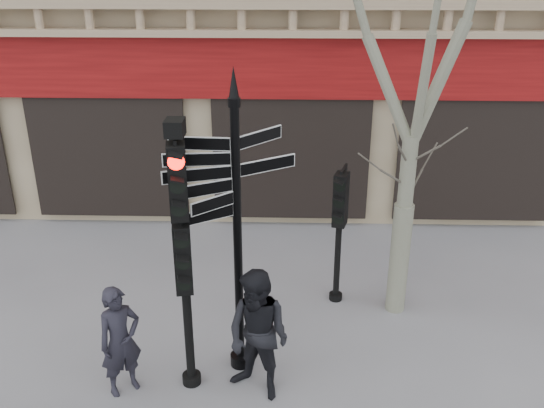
{
  "coord_description": "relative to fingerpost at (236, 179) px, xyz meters",
  "views": [
    {
      "loc": [
        -0.06,
        -7.58,
        6.06
      ],
      "look_at": [
        -0.29,
        0.6,
        2.42
      ],
      "focal_mm": 40.0,
      "sensor_mm": 36.0,
      "label": 1
    }
  ],
  "objects": [
    {
      "name": "pedestrian_a",
      "position": [
        -1.63,
        -0.61,
        -2.23
      ],
      "size": [
        0.74,
        0.7,
        1.69
      ],
      "primitive_type": "imported",
      "rotation": [
        0.0,
        0.0,
        0.68
      ],
      "color": "black",
      "rests_on": "ground"
    },
    {
      "name": "ground",
      "position": [
        0.76,
        0.06,
        -3.08
      ],
      "size": [
        80.0,
        80.0,
        0.0
      ],
      "primitive_type": "plane",
      "color": "slate",
      "rests_on": "ground"
    },
    {
      "name": "pedestrian_b",
      "position": [
        0.31,
        -0.62,
        -2.09
      ],
      "size": [
        1.21,
        1.14,
        1.98
      ],
      "primitive_type": "imported",
      "rotation": [
        0.0,
        0.0,
        -0.55
      ],
      "color": "black",
      "rests_on": "ground"
    },
    {
      "name": "traffic_signal_secondary",
      "position": [
        1.59,
        1.87,
        -1.36
      ],
      "size": [
        0.48,
        0.4,
        2.47
      ],
      "rotation": [
        0.0,
        0.0,
        -0.29
      ],
      "color": "black",
      "rests_on": "ground"
    },
    {
      "name": "traffic_signal_main",
      "position": [
        -0.69,
        -0.44,
        -0.54
      ],
      "size": [
        0.49,
        0.39,
        4.02
      ],
      "rotation": [
        0.0,
        0.0,
        0.18
      ],
      "color": "black",
      "rests_on": "ground"
    },
    {
      "name": "fingerpost",
      "position": [
        0.0,
        0.0,
        0.0
      ],
      "size": [
        2.49,
        2.49,
        4.58
      ],
      "rotation": [
        0.0,
        0.0,
        0.38
      ],
      "color": "black",
      "rests_on": "ground"
    }
  ]
}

